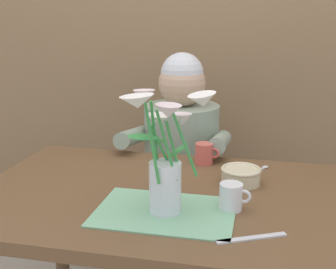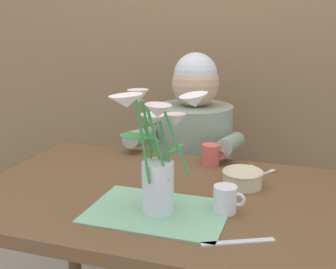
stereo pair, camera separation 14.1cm
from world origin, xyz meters
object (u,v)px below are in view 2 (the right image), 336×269
seated_person (194,177)px  dinner_knife (238,242)px  coffee_cup (226,199)px  tea_cup (211,155)px  ceramic_bowl (243,178)px  flower_vase (157,152)px

seated_person → dinner_knife: seated_person is taller
coffee_cup → tea_cup: bearing=108.8°
ceramic_bowl → tea_cup: 0.23m
coffee_cup → dinner_knife: bearing=-68.6°
flower_vase → ceramic_bowl: bearing=55.2°
coffee_cup → ceramic_bowl: bearing=86.0°
dinner_knife → coffee_cup: (-0.07, 0.17, 0.04)m
ceramic_bowl → coffee_cup: 0.21m
ceramic_bowl → coffee_cup: bearing=-94.0°
flower_vase → ceramic_bowl: size_ratio=2.66×
dinner_knife → tea_cup: size_ratio=2.04×
coffee_cup → tea_cup: size_ratio=1.00×
ceramic_bowl → seated_person: bearing=121.5°
seated_person → tea_cup: seated_person is taller
flower_vase → coffee_cup: (0.18, 0.07, -0.15)m
tea_cup → ceramic_bowl: bearing=-50.2°
seated_person → ceramic_bowl: (0.30, -0.48, 0.21)m
dinner_knife → coffee_cup: 0.18m
ceramic_bowl → tea_cup: (-0.15, 0.18, 0.01)m
tea_cup → dinner_knife: bearing=-70.4°
flower_vase → tea_cup: 0.49m
seated_person → flower_vase: size_ratio=3.14×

